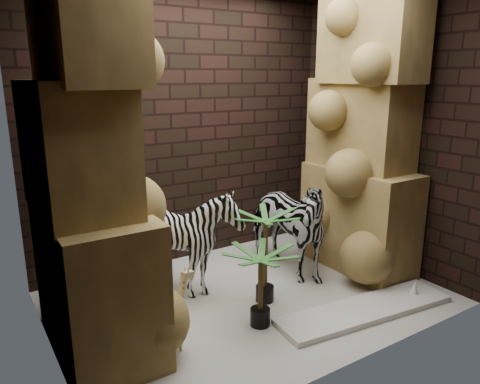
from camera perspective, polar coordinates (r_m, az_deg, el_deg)
floor at (r=4.45m, az=1.16°, el=-13.11°), size 3.50×3.50×0.00m
wall_back at (r=5.06m, az=-6.72°, el=8.02°), size 3.50×0.00×3.50m
wall_front at (r=3.04m, az=14.55°, el=3.39°), size 3.50×0.00×3.50m
wall_left at (r=3.35m, az=-24.46°, el=3.54°), size 0.00×3.00×3.00m
wall_right at (r=5.16m, az=17.76°, el=7.56°), size 0.00×3.00×3.00m
rock_pillar_left at (r=3.42m, az=-18.66°, el=4.27°), size 0.68×1.30×3.00m
rock_pillar_right at (r=4.92m, az=15.27°, el=7.42°), size 0.58×1.25×3.00m
zebra_right at (r=4.74m, az=5.49°, el=-3.08°), size 0.65×1.11×1.28m
zebra_left at (r=4.38m, az=-6.70°, el=-6.69°), size 1.08×1.23×0.97m
giraffe_toy at (r=3.54m, az=-8.94°, el=-15.05°), size 0.35×0.23×0.65m
palm_front at (r=4.22m, az=3.19°, el=-8.10°), size 0.36×0.36×0.89m
palm_back at (r=3.87m, az=2.58°, el=-11.86°), size 0.36×0.36×0.69m
surfboard at (r=4.35m, az=15.41°, el=-14.00°), size 1.74×0.60×0.05m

